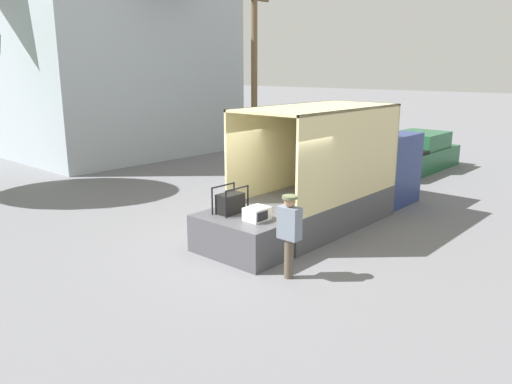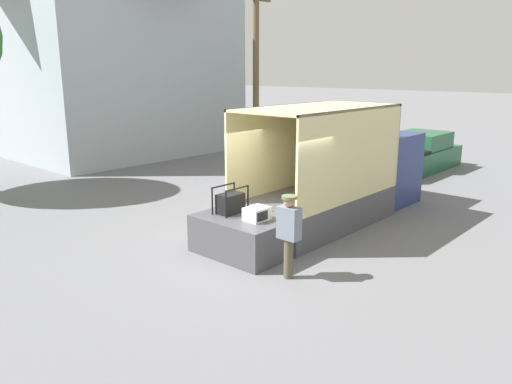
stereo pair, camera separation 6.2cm
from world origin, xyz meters
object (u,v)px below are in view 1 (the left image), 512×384
Objects in this scene: worker_person at (289,228)px; utility_pole at (254,70)px; box_truck at (346,182)px; microwave at (257,214)px; portable_generator at (231,203)px; pickup_truck_green at (413,155)px.

worker_person is 0.22× the size of utility_pole.
worker_person is (-4.54, -1.56, 0.10)m from box_truck.
microwave is 0.31× the size of worker_person.
box_truck is 8.78× the size of portable_generator.
microwave is 0.80m from portable_generator.
portable_generator is 2.01m from worker_person.
portable_generator is (0.03, 0.80, 0.09)m from microwave.
box_truck is 12.59× the size of microwave.
box_truck is at bearing -5.68° from portable_generator.
box_truck is 10.17m from utility_pole.
worker_person is (-0.43, -1.97, -0.06)m from portable_generator.
utility_pole is at bearing 104.16° from pickup_truck_green.
worker_person reaches higher than pickup_truck_green.
pickup_truck_green is at bearing -75.84° from utility_pole.
utility_pole reaches higher than box_truck.
microwave is at bearing -137.88° from utility_pole.
box_truck is 3.86× the size of worker_person.
microwave is 1.24m from worker_person.
pickup_truck_green is (11.15, 0.85, -0.46)m from portable_generator.
portable_generator is at bearing -175.62° from pickup_truck_green.
pickup_truck_green is at bearing 4.38° from portable_generator.
pickup_truck_green is at bearing 10.18° from box_truck.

